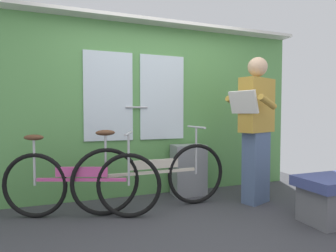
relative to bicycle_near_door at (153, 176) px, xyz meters
name	(u,v)px	position (x,y,z in m)	size (l,w,h in m)	color
ground_plane	(194,239)	(0.14, -0.78, -0.40)	(5.25, 4.37, 0.04)	#38383D
train_door_wall	(150,105)	(0.13, 0.59, 0.80)	(4.25, 0.28, 2.25)	#56934C
bicycle_near_door	(153,176)	(0.00, 0.00, 0.00)	(1.76, 0.44, 0.92)	black
bicycle_leaning_behind	(81,183)	(-0.76, 0.01, -0.02)	(1.55, 0.67, 0.88)	black
passenger_reading_newspaper	(256,126)	(1.23, -0.19, 0.54)	(0.63, 0.57, 1.73)	slate
trash_bin_by_wall	(188,170)	(0.60, 0.38, -0.05)	(0.42, 0.28, 0.66)	gray
bench_seat_corner	(334,198)	(1.57, -0.94, -0.14)	(0.70, 0.44, 0.45)	#3D477F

